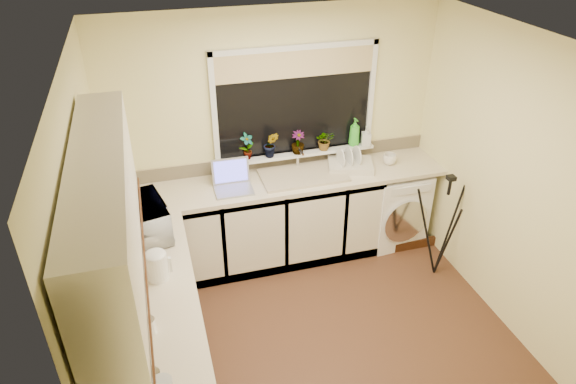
{
  "coord_description": "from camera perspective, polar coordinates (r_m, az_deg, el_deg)",
  "views": [
    {
      "loc": [
        -1.15,
        -2.95,
        3.31
      ],
      "look_at": [
        -0.14,
        0.55,
        1.15
      ],
      "focal_mm": 32.15,
      "sensor_mm": 36.0,
      "label": 1
    }
  ],
  "objects": [
    {
      "name": "steel_jar",
      "position": [
        3.42,
        -15.08,
        -14.11
      ],
      "size": [
        0.08,
        0.08,
        0.11
      ],
      "primitive_type": "cylinder",
      "color": "white",
      "rests_on": "worktop_left"
    },
    {
      "name": "tripod",
      "position": [
        5.08,
        16.69,
        -3.71
      ],
      "size": [
        0.7,
        0.7,
        1.1
      ],
      "primitive_type": null,
      "rotation": [
        0.0,
        0.0,
        0.42
      ],
      "color": "black",
      "rests_on": "floor"
    },
    {
      "name": "floor",
      "position": [
        4.58,
        3.74,
        -15.7
      ],
      "size": [
        3.2,
        3.2,
        0.0
      ],
      "primitive_type": "plane",
      "color": "#502D20",
      "rests_on": "ground"
    },
    {
      "name": "dish_rack",
      "position": [
        5.15,
        6.91,
        2.96
      ],
      "size": [
        0.51,
        0.44,
        0.06
      ],
      "primitive_type": "cube",
      "rotation": [
        0.0,
        0.0,
        -0.3
      ],
      "color": "beige",
      "rests_on": "worktop_back"
    },
    {
      "name": "sink",
      "position": [
        4.98,
        1.68,
        1.87
      ],
      "size": [
        0.82,
        0.46,
        0.03
      ],
      "primitive_type": "cube",
      "color": "tan",
      "rests_on": "worktop_back"
    },
    {
      "name": "upper_cabinet",
      "position": [
        2.93,
        -19.36,
        -2.24
      ],
      "size": [
        0.28,
        1.9,
        0.7
      ],
      "primitive_type": "cube",
      "color": "silver",
      "rests_on": "wall_left"
    },
    {
      "name": "window_blind",
      "position": [
        4.81,
        0.9,
        13.95
      ],
      "size": [
        1.5,
        0.02,
        0.25
      ],
      "primitive_type": "cube",
      "color": "tan",
      "rests_on": "wall_back"
    },
    {
      "name": "plant_b",
      "position": [
        4.97,
        -1.89,
        5.28
      ],
      "size": [
        0.17,
        0.15,
        0.26
      ],
      "primitive_type": "imported",
      "rotation": [
        0.0,
        0.0,
        -0.29
      ],
      "color": "#999999",
      "rests_on": "windowsill"
    },
    {
      "name": "kettle",
      "position": [
        3.78,
        -14.31,
        -8.0
      ],
      "size": [
        0.16,
        0.16,
        0.21
      ],
      "primitive_type": "cylinder",
      "color": "white",
      "rests_on": "worktop_left"
    },
    {
      "name": "base_cabinet_left",
      "position": [
        3.91,
        -13.64,
        -17.86
      ],
      "size": [
        0.54,
        2.4,
        0.86
      ],
      "primitive_type": "cube",
      "color": "silver",
      "rests_on": "floor"
    },
    {
      "name": "soap_bottle_clear",
      "position": [
        5.27,
        8.65,
        6.14
      ],
      "size": [
        0.11,
        0.11,
        0.2
      ],
      "primitive_type": "imported",
      "rotation": [
        0.0,
        0.0,
        -0.28
      ],
      "color": "#999999",
      "rests_on": "windowsill"
    },
    {
      "name": "worktop_left",
      "position": [
        3.6,
        -14.53,
        -13.07
      ],
      "size": [
        0.6,
        2.4,
        0.04
      ],
      "primitive_type": "cube",
      "color": "beige",
      "rests_on": "base_cabinet_left"
    },
    {
      "name": "ceiling",
      "position": [
        3.28,
        5.21,
        15.37
      ],
      "size": [
        3.2,
        3.2,
        0.0
      ],
      "primitive_type": "plane",
      "rotation": [
        3.14,
        0.0,
        0.0
      ],
      "color": "white",
      "rests_on": "ground"
    },
    {
      "name": "soap_bottle_green",
      "position": [
        5.24,
        7.37,
        6.59
      ],
      "size": [
        0.12,
        0.12,
        0.29
      ],
      "primitive_type": "imported",
      "rotation": [
        0.0,
        0.0,
        0.05
      ],
      "color": "green",
      "rests_on": "windowsill"
    },
    {
      "name": "laptop",
      "position": [
        4.79,
        -6.18,
        1.2
      ],
      "size": [
        0.35,
        0.31,
        0.26
      ],
      "rotation": [
        0.0,
        0.0,
        -0.02
      ],
      "color": "#9998A0",
      "rests_on": "worktop_back"
    },
    {
      "name": "wall_left",
      "position": [
        3.64,
        -20.24,
        -6.5
      ],
      "size": [
        0.0,
        3.0,
        3.0
      ],
      "primitive_type": "plane",
      "rotation": [
        1.57,
        0.0,
        1.57
      ],
      "color": "#F3E8A2",
      "rests_on": "ground"
    },
    {
      "name": "splashback_back",
      "position": [
        5.14,
        -1.41,
        3.61
      ],
      "size": [
        3.2,
        0.02,
        0.14
      ],
      "primitive_type": "cube",
      "color": "beige",
      "rests_on": "wall_back"
    },
    {
      "name": "windowsill",
      "position": [
        5.11,
        0.92,
        4.26
      ],
      "size": [
        1.6,
        0.14,
        0.03
      ],
      "primitive_type": "cube",
      "color": "white",
      "rests_on": "wall_back"
    },
    {
      "name": "plant_a",
      "position": [
        4.94,
        -4.53,
        5.05
      ],
      "size": [
        0.17,
        0.14,
        0.27
      ],
      "primitive_type": "imported",
      "rotation": [
        0.0,
        0.0,
        0.43
      ],
      "color": "#999999",
      "rests_on": "windowsill"
    },
    {
      "name": "cup_back",
      "position": [
        5.28,
        11.17,
        3.58
      ],
      "size": [
        0.16,
        0.16,
        0.11
      ],
      "primitive_type": "imported",
      "rotation": [
        0.0,
        0.0,
        0.16
      ],
      "color": "white",
      "rests_on": "worktop_back"
    },
    {
      "name": "wall_right",
      "position": [
        4.54,
        23.7,
        0.53
      ],
      "size": [
        0.0,
        3.0,
        3.0
      ],
      "primitive_type": "plane",
      "rotation": [
        1.57,
        0.0,
        -1.57
      ],
      "color": "#F3E8A2",
      "rests_on": "ground"
    },
    {
      "name": "wall_front",
      "position": [
        2.79,
        15.53,
        -19.28
      ],
      "size": [
        3.2,
        0.0,
        3.2
      ],
      "primitive_type": "plane",
      "rotation": [
        -1.57,
        0.0,
        0.0
      ],
      "color": "#F3E8A2",
      "rests_on": "ground"
    },
    {
      "name": "plant_d",
      "position": [
        5.14,
        4.09,
        5.76
      ],
      "size": [
        0.21,
        0.19,
        0.2
      ],
      "primitive_type": "imported",
      "rotation": [
        0.0,
        0.0,
        -0.17
      ],
      "color": "#999999",
      "rests_on": "windowsill"
    },
    {
      "name": "wall_back",
      "position": [
        5.04,
        -1.48,
        6.25
      ],
      "size": [
        3.2,
        0.0,
        3.2
      ],
      "primitive_type": "plane",
      "rotation": [
        1.57,
        0.0,
        0.0
      ],
      "color": "#F3E8A2",
      "rests_on": "ground"
    },
    {
      "name": "window_glass",
      "position": [
        4.96,
        0.78,
        9.88
      ],
      "size": [
        1.5,
        0.02,
        1.0
      ],
      "primitive_type": "cube",
      "color": "black",
      "rests_on": "wall_back"
    },
    {
      "name": "plant_c",
      "position": [
        5.04,
        1.1,
        5.5
      ],
      "size": [
        0.15,
        0.15,
        0.23
      ],
      "primitive_type": "imported",
      "rotation": [
        0.0,
        0.0,
        -0.18
      ],
      "color": "#999999",
      "rests_on": "windowsill"
    },
    {
      "name": "splashback_left",
      "position": [
        3.46,
        -19.87,
        -10.71
      ],
      "size": [
        0.02,
        2.4,
        0.45
      ],
      "primitive_type": "cube",
      "color": "beige",
      "rests_on": "wall_left"
    },
    {
      "name": "worktop_back",
      "position": [
        4.94,
        -0.54,
        1.23
      ],
      "size": [
        3.2,
        0.6,
        0.04
      ],
      "primitive_type": "cube",
      "color": "beige",
      "rests_on": "base_cabinet_back"
    },
    {
      "name": "faucet",
      "position": [
        5.08,
        1.08,
        3.87
      ],
      "size": [
        0.03,
        0.03,
        0.24
      ],
      "primitive_type": "cylinder",
      "color": "silver",
      "rests_on": "worktop_back"
    },
    {
      "name": "microwave",
      "position": [
        4.23,
        -15.81,
        -3.01
      ],
      "size": [
        0.47,
        0.6,
        0.29
      ],
      "primitive_type": "imported",
      "rotation": [
        0.0,
        0.0,
        1.79
      ],
      "color": "white",
      "rests_on": "worktop_left"
    },
    {
      "name": "washing_machine",
      "position": [
        5.57,
        11.48,
        -1.4
      ],
      "size": [
        0.62,
        0.6,
        0.82
      ],
      "primitive_type": "cube",
      "rotation": [
        0.0,
        0.0,
        0.07
      ],
      "color": "white",
      "rests_on": "floor"
    },
    {
      "name": "cup_left",
      "position": [
        3.14,
        -14.8,
        -19.38
      ],
      "size": [
        0.13,
        0.13,
        0.1
      ],
      "primitive_type": "imported",
      "rotation": [
        0.0,
        0.0,
        0.26
      ],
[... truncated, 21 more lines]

